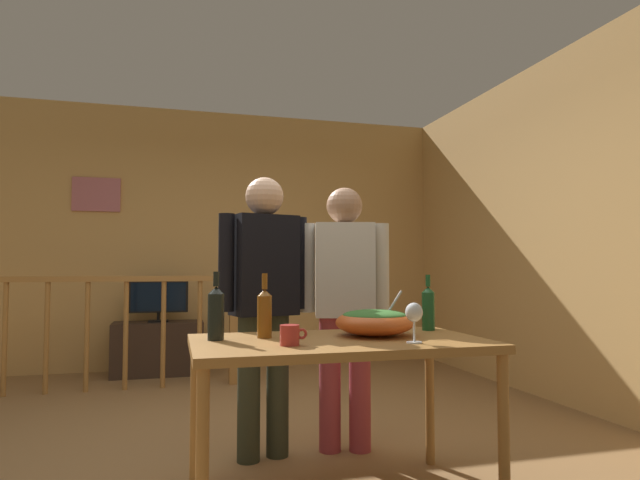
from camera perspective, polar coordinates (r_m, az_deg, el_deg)
The scene contains 16 objects.
ground_plane at distance 3.44m, azimuth -8.65°, elevation -21.43°, with size 7.60×7.60×0.00m, color olive.
back_wall at distance 6.19m, azimuth -11.65°, elevation 0.20°, with size 5.35×0.10×2.86m, color tan.
side_wall_right at distance 5.14m, azimuth 21.29°, elevation 0.99°, with size 0.10×4.39×2.86m, color tan.
framed_picture at distance 6.21m, azimuth -22.62°, elevation 4.48°, with size 0.48×0.03×0.36m, color #B1626A.
stair_railing at distance 5.21m, azimuth -19.31°, elevation -7.93°, with size 2.70×0.10×1.07m.
tv_console at distance 5.88m, azimuth -16.81°, elevation -10.93°, with size 0.90×0.40×0.54m, color #38281E.
flat_screen_tv at distance 5.80m, azimuth -16.74°, elevation -5.88°, with size 0.59×0.12×0.42m.
serving_table at distance 2.59m, azimuth 2.01°, elevation -12.09°, with size 1.37×0.78×0.76m.
salad_bowl at distance 2.71m, azimuth 5.82°, elevation -8.53°, with size 0.39×0.39×0.22m.
wine_glass at distance 2.46m, azimuth 9.94°, elevation -7.75°, with size 0.08×0.08×0.18m.
wine_bottle_dark at distance 2.57m, azimuth -10.97°, elevation -7.49°, with size 0.08×0.08×0.32m.
wine_bottle_amber at distance 2.62m, azimuth -5.91°, elevation -7.61°, with size 0.07×0.07×0.31m.
wine_bottle_green at distance 2.98m, azimuth 11.41°, elevation -7.02°, with size 0.07×0.07×0.30m.
mug_red at distance 2.36m, azimuth -3.19°, elevation -10.04°, with size 0.12×0.08×0.09m.
person_standing_left at distance 3.16m, azimuth -5.97°, elevation -5.48°, with size 0.54×0.30×1.62m.
person_standing_right at distance 3.27m, azimuth 2.63°, elevation -5.93°, with size 0.53×0.30×1.58m.
Camera 1 is at (-0.38, -3.25, 1.09)m, focal length 30.18 mm.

